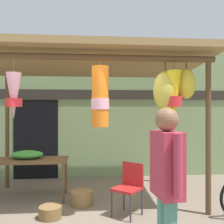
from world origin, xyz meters
TOP-DOWN VIEW (x-y plane):
  - ground_plane at (0.00, 0.00)m, footprint 30.00×30.00m
  - shop_facade at (-0.01, 2.70)m, footprint 12.56×0.29m
  - market_stall_canopy at (0.37, 0.73)m, footprint 4.28×2.36m
  - display_table at (-0.97, 1.04)m, footprint 1.46×0.70m
  - flower_heap_on_table at (-1.02, 1.11)m, footprint 0.62×0.43m
  - folding_chair at (0.85, 0.10)m, footprint 0.56×0.56m
  - wicker_basket_by_table at (-0.44, 0.06)m, footprint 0.36×0.36m
  - wicker_basket_spare at (0.04, 0.62)m, footprint 0.41×0.41m
  - vendor_in_orange at (0.95, -1.63)m, footprint 0.26×0.59m

SIDE VIEW (x-z plane):
  - ground_plane at x=0.00m, z-range 0.00..0.00m
  - wicker_basket_by_table at x=-0.44m, z-range 0.00..0.19m
  - wicker_basket_spare at x=0.04m, z-range 0.00..0.25m
  - folding_chair at x=0.85m, z-range 0.08..0.92m
  - display_table at x=-0.97m, z-range 0.31..1.08m
  - flower_heap_on_table at x=-1.02m, z-range 0.77..0.93m
  - vendor_in_orange at x=0.95m, z-range 0.16..1.91m
  - shop_facade at x=-0.01m, z-range 0.00..3.46m
  - market_stall_canopy at x=0.37m, z-range 1.07..3.90m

